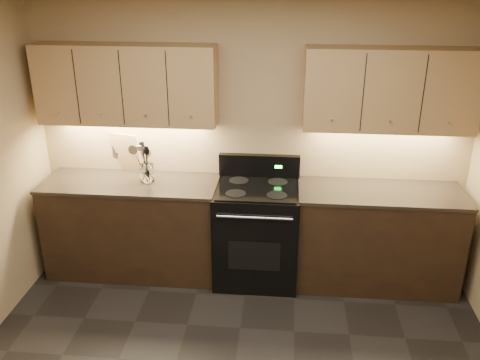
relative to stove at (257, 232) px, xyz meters
name	(u,v)px	position (x,y,z in m)	size (l,w,h in m)	color
ceiling	(222,2)	(-0.08, -1.68, 2.12)	(4.00, 4.00, 0.00)	silver
wall_back	(251,137)	(-0.08, 0.32, 0.82)	(4.00, 0.04, 2.60)	#A38260
counter_left	(134,226)	(-1.18, 0.02, -0.01)	(1.62, 0.62, 0.93)	black
counter_right	(376,237)	(1.10, 0.02, -0.01)	(1.46, 0.62, 0.93)	black
stove	(257,232)	(0.00, 0.00, 0.00)	(0.76, 0.68, 1.14)	black
upper_cab_left	(127,85)	(-1.18, 0.17, 1.32)	(1.60, 0.30, 0.70)	#A38251
upper_cab_right	(390,90)	(1.10, 0.17, 1.32)	(1.44, 0.30, 0.70)	#A38251
outlet_plate	(117,151)	(-1.38, 0.31, 0.64)	(0.09, 0.01, 0.12)	#B2B5BA
utensil_crock	(147,173)	(-1.02, 0.06, 0.53)	(0.16, 0.16, 0.16)	white
cutting_board	(126,152)	(-1.28, 0.29, 0.64)	(0.30, 0.02, 0.38)	tan
wooden_spoon	(142,165)	(-1.05, 0.04, 0.61)	(0.06, 0.06, 0.29)	tan
black_spoon	(147,162)	(-1.02, 0.08, 0.63)	(0.06, 0.06, 0.32)	black
black_turner	(146,161)	(-1.02, 0.04, 0.65)	(0.08, 0.08, 0.36)	black
steel_spatula	(150,160)	(-0.99, 0.08, 0.65)	(0.08, 0.08, 0.36)	silver
steel_skimmer	(148,163)	(-1.01, 0.04, 0.63)	(0.09, 0.09, 0.33)	silver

